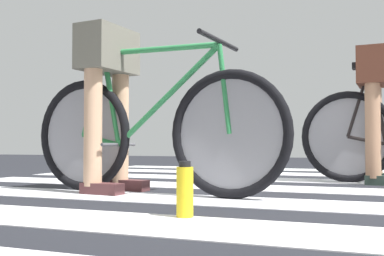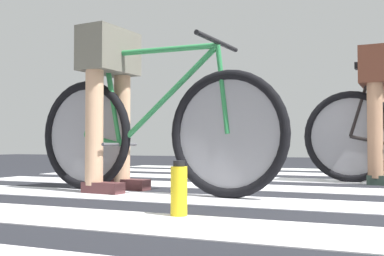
{
  "view_description": "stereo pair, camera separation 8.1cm",
  "coord_description": "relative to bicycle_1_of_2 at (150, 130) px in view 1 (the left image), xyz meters",
  "views": [
    {
      "loc": [
        0.4,
        -3.15,
        0.33
      ],
      "look_at": [
        -0.62,
        -0.46,
        0.42
      ],
      "focal_mm": 43.48,
      "sensor_mm": 36.0,
      "label": 1
    },
    {
      "loc": [
        0.48,
        -3.15,
        0.33
      ],
      "look_at": [
        -0.62,
        -0.46,
        0.42
      ],
      "focal_mm": 43.48,
      "sensor_mm": 36.0,
      "label": 2
    }
  ],
  "objects": [
    {
      "name": "water_bottle",
      "position": [
        0.52,
        -0.73,
        -0.27
      ],
      "size": [
        0.07,
        0.07,
        0.23
      ],
      "color": "yellow",
      "rests_on": "ground"
    },
    {
      "name": "cyclist_2_of_2",
      "position": [
        1.27,
        1.31,
        0.28
      ],
      "size": [
        0.33,
        0.42,
        1.03
      ],
      "rotation": [
        0.0,
        0.0,
        -0.05
      ],
      "color": "#A87A5B",
      "rests_on": "ground"
    },
    {
      "name": "cyclist_1_of_2",
      "position": [
        -0.31,
        0.03,
        0.28
      ],
      "size": [
        0.35,
        0.43,
        1.03
      ],
      "rotation": [
        0.0,
        0.0,
        -0.11
      ],
      "color": "tan",
      "rests_on": "ground"
    },
    {
      "name": "bicycle_1_of_2",
      "position": [
        0.0,
        0.0,
        0.0
      ],
      "size": [
        1.73,
        0.52,
        0.93
      ],
      "rotation": [
        0.0,
        0.0,
        -0.11
      ],
      "color": "black",
      "rests_on": "ground"
    },
    {
      "name": "ground",
      "position": [
        0.82,
        0.64,
        -0.4
      ],
      "size": [
        18.0,
        14.0,
        0.02
      ],
      "color": "#212228"
    },
    {
      "name": "crosswalk_markings",
      "position": [
        0.82,
        0.61,
        -0.38
      ],
      "size": [
        5.39,
        5.0,
        0.0
      ],
      "color": "silver",
      "rests_on": "ground"
    }
  ]
}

